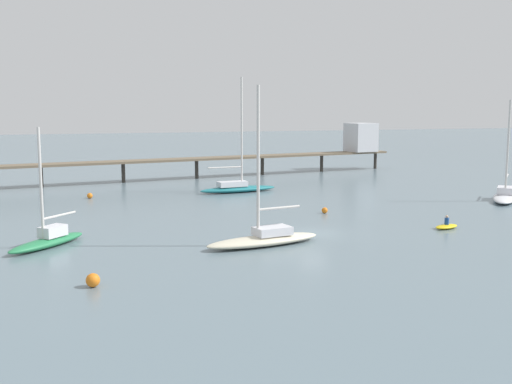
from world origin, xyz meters
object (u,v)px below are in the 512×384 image
object	(u,v)px
mooring_buoy_outer	(325,210)
dinghy_yellow	(446,226)
sailboat_teal	(237,186)
sailboat_cream	(265,237)
mooring_buoy_far	(90,196)
pier	(288,147)
sailboat_white	(505,195)
sailboat_green	(48,238)
mooring_buoy_near	(93,280)

from	to	relation	value
mooring_buoy_outer	dinghy_yellow	bearing A→B (deg)	-57.07
sailboat_teal	sailboat_cream	size ratio (longest dim) A/B	1.17
dinghy_yellow	sailboat_teal	bearing A→B (deg)	110.67
dinghy_yellow	mooring_buoy_far	bearing A→B (deg)	134.92
sailboat_teal	mooring_buoy_outer	xyz separation A→B (m)	(3.60, -16.70, -0.45)
pier	mooring_buoy_far	distance (m)	35.06
dinghy_yellow	mooring_buoy_far	world-z (taller)	dinghy_yellow
sailboat_white	sailboat_green	bearing A→B (deg)	-171.19
sailboat_teal	mooring_buoy_outer	bearing A→B (deg)	-77.83
mooring_buoy_outer	mooring_buoy_far	xyz separation A→B (m)	(-20.58, 17.13, 0.02)
pier	mooring_buoy_near	distance (m)	61.32
sailboat_cream	sailboat_green	distance (m)	15.71
pier	mooring_buoy_outer	bearing A→B (deg)	-106.05
sailboat_teal	sailboat_green	distance (m)	31.40
sailboat_white	sailboat_cream	size ratio (longest dim) A/B	0.93
mooring_buoy_outer	sailboat_green	bearing A→B (deg)	-165.84
sailboat_green	dinghy_yellow	bearing A→B (deg)	-6.69
sailboat_green	mooring_buoy_outer	xyz separation A→B (m)	(24.98, 6.30, -0.34)
pier	dinghy_yellow	bearing A→B (deg)	-94.36
sailboat_green	dinghy_yellow	xyz separation A→B (m)	(31.45, -3.69, -0.41)
mooring_buoy_outer	mooring_buoy_near	bearing A→B (deg)	-141.98
pier	mooring_buoy_near	xyz separation A→B (m)	(-32.47, -51.89, -3.61)
sailboat_white	mooring_buoy_far	distance (m)	45.50
dinghy_yellow	mooring_buoy_near	bearing A→B (deg)	-165.16
dinghy_yellow	sailboat_green	bearing A→B (deg)	173.31
sailboat_teal	dinghy_yellow	world-z (taller)	sailboat_teal
sailboat_green	mooring_buoy_near	distance (m)	11.64
sailboat_white	sailboat_green	distance (m)	47.49
sailboat_white	sailboat_cream	xyz separation A→B (m)	(-31.91, -11.88, 0.00)
sailboat_white	dinghy_yellow	xyz separation A→B (m)	(-15.49, -10.96, -0.42)
sailboat_white	mooring_buoy_far	xyz separation A→B (m)	(-42.53, 16.16, -0.33)
sailboat_cream	mooring_buoy_far	distance (m)	29.98
sailboat_cream	dinghy_yellow	xyz separation A→B (m)	(16.42, 0.91, -0.43)
sailboat_cream	dinghy_yellow	world-z (taller)	sailboat_cream
pier	sailboat_green	xyz separation A→B (m)	(-34.81, -40.49, -3.38)
mooring_buoy_far	mooring_buoy_near	bearing A→B (deg)	-93.38
dinghy_yellow	mooring_buoy_near	distance (m)	30.11
sailboat_white	mooring_buoy_outer	world-z (taller)	sailboat_white
sailboat_cream	sailboat_teal	bearing A→B (deg)	77.05
pier	mooring_buoy_far	size ratio (longest dim) A/B	104.79
sailboat_teal	sailboat_white	bearing A→B (deg)	-31.61
sailboat_white	sailboat_cream	world-z (taller)	sailboat_cream
sailboat_teal	dinghy_yellow	xyz separation A→B (m)	(10.07, -26.69, -0.52)
sailboat_green	dinghy_yellow	size ratio (longest dim) A/B	3.29
pier	dinghy_yellow	distance (m)	44.47
sailboat_white	sailboat_green	size ratio (longest dim) A/B	1.25
dinghy_yellow	sailboat_white	bearing A→B (deg)	35.30
pier	sailboat_cream	bearing A→B (deg)	-113.70
sailboat_green	mooring_buoy_far	distance (m)	23.85
sailboat_white	sailboat_teal	size ratio (longest dim) A/B	0.80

